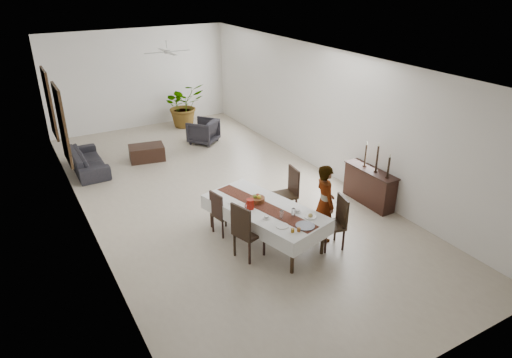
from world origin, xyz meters
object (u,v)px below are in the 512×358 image
object	(u,v)px
dining_table_top	(264,208)
red_pitcher	(250,204)
sideboard_body	(369,187)
woman	(325,203)
sofa	(88,160)

from	to	relation	value
dining_table_top	red_pitcher	distance (m)	0.31
dining_table_top	red_pitcher	bearing A→B (deg)	149.04
dining_table_top	sideboard_body	xyz separation A→B (m)	(2.87, 0.16, -0.30)
red_pitcher	woman	world-z (taller)	woman
sideboard_body	sofa	world-z (taller)	sideboard_body
dining_table_top	woman	size ratio (longest dim) A/B	1.48
red_pitcher	sideboard_body	size ratio (longest dim) A/B	0.15
woman	sofa	world-z (taller)	woman
red_pitcher	sofa	bearing A→B (deg)	111.53
sideboard_body	woman	bearing A→B (deg)	-159.47
dining_table_top	woman	bearing A→B (deg)	-41.23
red_pitcher	sofa	distance (m)	5.60
sofa	red_pitcher	bearing A→B (deg)	-158.30
dining_table_top	sofa	world-z (taller)	dining_table_top
red_pitcher	woman	bearing A→B (deg)	-24.49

